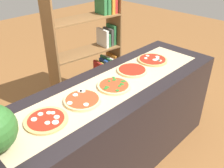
# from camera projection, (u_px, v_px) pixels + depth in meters

# --- Properties ---
(ground_plane) EXTENTS (12.00, 12.00, 0.00)m
(ground_plane) POSITION_uv_depth(u_px,v_px,m) (112.00, 162.00, 2.57)
(ground_plane) COLOR brown
(counter) EXTENTS (2.39, 0.74, 0.93)m
(counter) POSITION_uv_depth(u_px,v_px,m) (112.00, 128.00, 2.33)
(counter) COLOR black
(counter) RESTS_ON ground_plane
(parchment_paper) EXTENTS (2.06, 0.46, 0.00)m
(parchment_paper) POSITION_uv_depth(u_px,v_px,m) (112.00, 86.00, 2.09)
(parchment_paper) COLOR tan
(parchment_paper) RESTS_ON counter
(pizza_mozzarella_0) EXTENTS (0.30, 0.30, 0.02)m
(pizza_mozzarella_0) POSITION_uv_depth(u_px,v_px,m) (46.00, 120.00, 1.68)
(pizza_mozzarella_0) COLOR tan
(pizza_mozzarella_0) RESTS_ON parchment_paper
(pizza_mozzarella_1) EXTENTS (0.29, 0.29, 0.03)m
(pizza_mozzarella_1) POSITION_uv_depth(u_px,v_px,m) (82.00, 100.00, 1.89)
(pizza_mozzarella_1) COLOR #E5C17F
(pizza_mozzarella_1) RESTS_ON parchment_paper
(pizza_spinach_2) EXTENTS (0.29, 0.29, 0.03)m
(pizza_spinach_2) POSITION_uv_depth(u_px,v_px,m) (114.00, 86.00, 2.07)
(pizza_spinach_2) COLOR #E5C17F
(pizza_spinach_2) RESTS_ON parchment_paper
(pizza_plain_3) EXTENTS (0.29, 0.29, 0.02)m
(pizza_plain_3) POSITION_uv_depth(u_px,v_px,m) (132.00, 70.00, 2.32)
(pizza_plain_3) COLOR #E5C17F
(pizza_plain_3) RESTS_ON parchment_paper
(pizza_mozzarella_4) EXTENTS (0.30, 0.30, 0.03)m
(pizza_mozzarella_4) POSITION_uv_depth(u_px,v_px,m) (152.00, 60.00, 2.53)
(pizza_mozzarella_4) COLOR tan
(pizza_mozzarella_4) RESTS_ON parchment_paper
(bookshelf) EXTENTS (0.94, 0.40, 1.66)m
(bookshelf) POSITION_uv_depth(u_px,v_px,m) (95.00, 54.00, 3.10)
(bookshelf) COLOR brown
(bookshelf) RESTS_ON ground_plane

